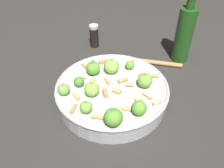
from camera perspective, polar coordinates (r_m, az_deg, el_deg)
The scene contains 5 objects.
ground_plane at distance 0.73m, azimuth -0.00°, elevation -3.88°, with size 2.40×2.40×0.00m, color #2D2B28.
cooking_pan at distance 0.70m, azimuth -0.06°, elevation -1.90°, with size 0.33×0.33×0.11m.
pepper_shaker at distance 0.96m, azimuth -4.34°, elevation 11.55°, with size 0.04×0.04×0.09m.
olive_oil_bottle at distance 0.88m, azimuth 17.07°, elevation 11.52°, with size 0.06×0.06×0.25m.
wooden_spoon at distance 0.88m, azimuth 8.92°, elevation 5.32°, with size 0.08×0.21×0.02m.
Camera 1 is at (0.52, -0.01, 0.51)m, focal length 37.76 mm.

